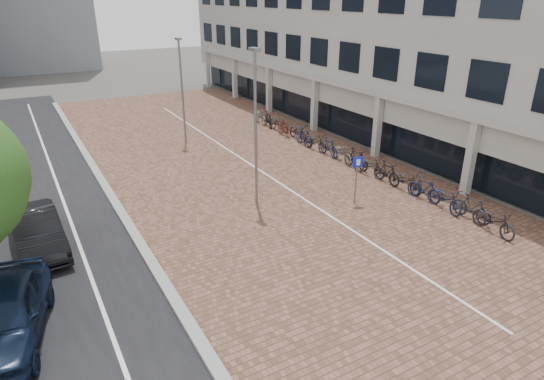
# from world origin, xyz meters

# --- Properties ---
(ground) EXTENTS (140.00, 140.00, 0.00)m
(ground) POSITION_xyz_m (0.00, 0.00, 0.00)
(ground) COLOR #474442
(ground) RESTS_ON ground
(plaza_brick) EXTENTS (14.50, 42.00, 0.04)m
(plaza_brick) POSITION_xyz_m (2.00, 12.00, 0.01)
(plaza_brick) COLOR brown
(plaza_brick) RESTS_ON ground
(street_asphalt) EXTENTS (8.00, 50.00, 0.03)m
(street_asphalt) POSITION_xyz_m (-9.00, 12.00, 0.01)
(street_asphalt) COLOR black
(street_asphalt) RESTS_ON ground
(curb) EXTENTS (0.35, 42.00, 0.14)m
(curb) POSITION_xyz_m (-5.10, 12.00, 0.07)
(curb) COLOR gray
(curb) RESTS_ON ground
(lane_line) EXTENTS (0.12, 44.00, 0.00)m
(lane_line) POSITION_xyz_m (-7.00, 12.00, 0.02)
(lane_line) COLOR white
(lane_line) RESTS_ON street_asphalt
(parking_line) EXTENTS (0.10, 30.00, 0.00)m
(parking_line) POSITION_xyz_m (2.20, 12.00, 0.04)
(parking_line) COLOR white
(parking_line) RESTS_ON plaza_brick
(car_navy) EXTENTS (2.80, 4.89, 1.57)m
(car_navy) POSITION_xyz_m (-9.33, 3.34, 0.78)
(car_navy) COLOR black
(car_navy) RESTS_ON ground
(car_dark) EXTENTS (1.77, 4.40, 1.42)m
(car_dark) POSITION_xyz_m (-8.23, 8.04, 0.71)
(car_dark) COLOR black
(car_dark) RESTS_ON ground
(parking_sign) EXTENTS (0.42, 0.20, 2.10)m
(parking_sign) POSITION_xyz_m (3.89, 5.66, 1.37)
(parking_sign) COLOR slate
(parking_sign) RESTS_ON ground
(lamp_near) EXTENTS (0.12, 0.12, 6.38)m
(lamp_near) POSITION_xyz_m (0.20, 7.69, 3.19)
(lamp_near) COLOR slate
(lamp_near) RESTS_ON ground
(lamp_far) EXTENTS (0.12, 0.12, 5.99)m
(lamp_far) POSITION_xyz_m (0.61, 17.68, 3.00)
(lamp_far) COLOR gray
(lamp_far) RESTS_ON ground
(bike_row) EXTENTS (1.19, 20.44, 1.05)m
(bike_row) POSITION_xyz_m (6.67, 10.20, 0.52)
(bike_row) COLOR black
(bike_row) RESTS_ON ground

